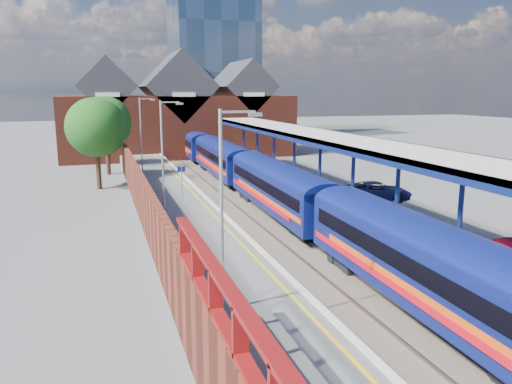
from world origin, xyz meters
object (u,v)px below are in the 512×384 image
Objects in this scene: lamp_post_d at (142,130)px; lamp_post_b at (225,199)px; lamp_post_c at (164,148)px; platform_sign at (182,178)px; train at (246,169)px; parked_car_blue at (378,191)px; parked_car_dark at (363,192)px.

lamp_post_b is at bearing -90.00° from lamp_post_d.
lamp_post_c reaches higher than platform_sign.
lamp_post_b reaches higher than platform_sign.
train is 11.92m from parked_car_blue.
parked_car_blue is (14.68, -17.62, -3.34)m from lamp_post_d.
parked_car_blue is (14.68, -1.62, -3.34)m from lamp_post_c.
lamp_post_d is 22.32m from parked_car_dark.
parked_car_blue is at bearing -15.21° from platform_sign.
train is at bearing 58.16° from parked_car_blue.
platform_sign is (1.36, 2.00, -2.30)m from lamp_post_c.
lamp_post_c is (-7.86, -8.14, 2.87)m from train.
platform_sign is 0.63× the size of parked_car_dark.
parked_car_dark is (13.69, 14.71, -3.42)m from lamp_post_b.
train is 9.42× the size of lamp_post_d.
lamp_post_b is 20.38m from parked_car_dark.
lamp_post_c reaches higher than train.
lamp_post_c is (0.00, 16.00, 0.00)m from lamp_post_b.
parked_car_dark is (13.69, -17.29, -3.42)m from lamp_post_d.
parked_car_dark is at bearing 47.05° from lamp_post_b.
lamp_post_d is at bearing 38.03° from parked_car_dark.
lamp_post_d reaches higher than parked_car_blue.
lamp_post_c reaches higher than parked_car_dark.
train is 25.54m from lamp_post_b.
train is 14.10× the size of parked_car_blue.
lamp_post_d is 23.18m from parked_car_blue.
parked_car_dark is at bearing -58.24° from train.
lamp_post_d reaches higher than parked_car_dark.
lamp_post_b is at bearing -108.03° from train.
platform_sign reaches higher than parked_car_dark.
parked_car_dark is at bearing 94.76° from parked_car_blue.
lamp_post_c is at bearing 90.00° from lamp_post_b.
platform_sign is 12.81m from parked_car_dark.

